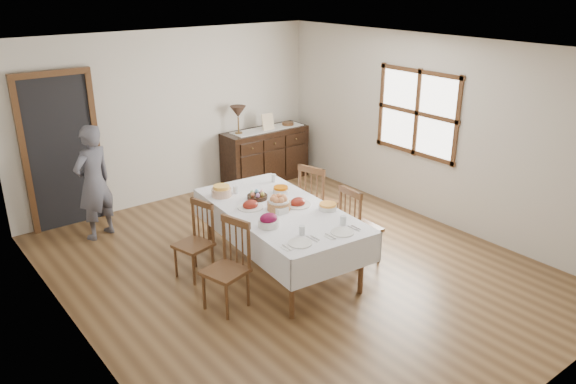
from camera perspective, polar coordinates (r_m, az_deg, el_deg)
ground at (r=6.90m, az=0.52°, el=-7.61°), size 6.00×6.00×0.00m
room_shell at (r=6.52m, az=-2.76°, el=6.20°), size 5.02×6.02×2.65m
dining_table at (r=6.57m, az=-0.88°, el=-2.46°), size 1.35×2.37×0.78m
chair_left_near at (r=5.95m, az=-6.07°, el=-7.33°), size 0.50×0.50×0.98m
chair_left_far at (r=6.62m, az=-9.32°, el=-4.78°), size 0.45×0.45×0.90m
chair_right_near at (r=6.84m, az=7.08°, el=-3.33°), size 0.44×0.44×1.00m
chair_right_far at (r=7.48m, az=2.94°, el=-0.86°), size 0.53×0.53×1.03m
sideboard at (r=9.59m, az=-2.32°, el=3.77°), size 1.51×0.55×0.90m
person at (r=7.79m, az=-19.18°, el=1.28°), size 0.60×0.49×1.66m
bread_basket at (r=6.48m, az=-0.95°, el=-1.15°), size 0.27×0.27×0.18m
egg_basket at (r=6.82m, az=-3.14°, el=-0.42°), size 0.25×0.25×0.10m
ham_platter_a at (r=6.56m, az=-3.84°, el=-1.38°), size 0.30×0.30×0.11m
ham_platter_b at (r=6.63m, az=1.02°, el=-1.11°), size 0.31×0.31×0.11m
beet_bowl at (r=6.07m, az=-1.99°, el=-2.94°), size 0.23×0.23×0.15m
carrot_bowl at (r=7.00m, az=-0.74°, el=0.22°), size 0.20×0.20×0.08m
pineapple_bowl at (r=6.94m, az=-6.77°, el=0.08°), size 0.25×0.25×0.14m
casserole_dish at (r=6.52m, az=4.06°, el=-1.48°), size 0.21×0.21×0.08m
butter_dish at (r=6.40m, az=-0.65°, el=-1.88°), size 0.15×0.10×0.07m
setting_left at (r=5.76m, az=1.25°, el=-4.77°), size 0.43×0.31×0.10m
setting_right at (r=6.02m, az=5.54°, el=-3.69°), size 0.43×0.31×0.10m
glass_far_a at (r=7.01m, az=-5.34°, el=0.23°), size 0.06×0.06×0.09m
glass_far_b at (r=7.37m, az=-1.45°, el=1.43°), size 0.06×0.06×0.10m
runner at (r=9.49m, az=-2.08°, el=6.43°), size 1.30×0.35×0.01m
table_lamp at (r=9.14m, az=-5.10°, el=8.05°), size 0.26×0.26×0.46m
picture_frame at (r=9.39m, az=-2.06°, el=7.13°), size 0.22×0.08×0.28m
deco_bowl at (r=9.71m, az=-0.02°, el=6.95°), size 0.20×0.20×0.06m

